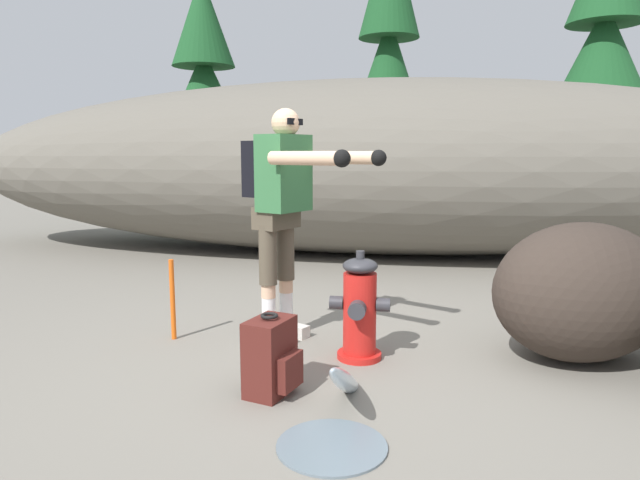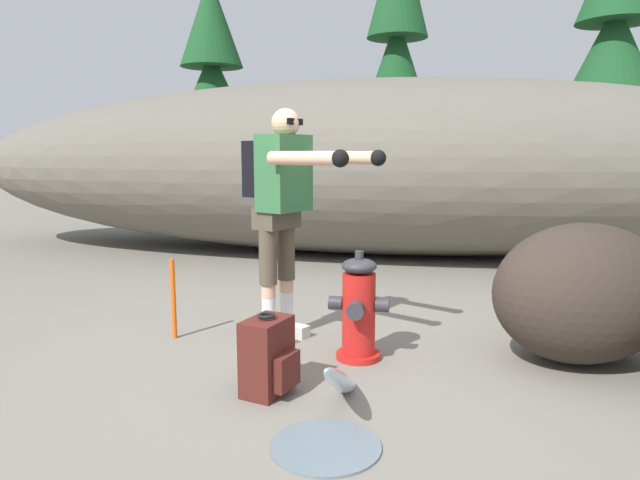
# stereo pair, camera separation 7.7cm
# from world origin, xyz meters

# --- Properties ---
(ground_plane) EXTENTS (56.00, 56.00, 0.04)m
(ground_plane) POSITION_xyz_m (0.00, 0.00, -0.02)
(ground_plane) COLOR slate
(dirt_embankment) EXTENTS (12.03, 3.20, 2.34)m
(dirt_embankment) POSITION_xyz_m (0.00, 4.16, 1.17)
(dirt_embankment) COLOR #666056
(dirt_embankment) RESTS_ON ground_plane
(fire_hydrant) EXTENTS (0.40, 0.35, 0.73)m
(fire_hydrant) POSITION_xyz_m (0.30, 0.05, 0.34)
(fire_hydrant) COLOR red
(fire_hydrant) RESTS_ON ground_plane
(hydrant_water_jet) EXTENTS (0.53, 1.31, 0.63)m
(hydrant_water_jet) POSITION_xyz_m (0.30, -0.73, 0.08)
(hydrant_water_jet) COLOR silver
(hydrant_water_jet) RESTS_ON ground_plane
(utility_worker) EXTENTS (1.04, 0.78, 1.67)m
(utility_worker) POSITION_xyz_m (-0.28, 0.34, 1.07)
(utility_worker) COLOR beige
(utility_worker) RESTS_ON ground_plane
(spare_backpack) EXTENTS (0.34, 0.34, 0.47)m
(spare_backpack) POSITION_xyz_m (-0.14, -0.60, 0.22)
(spare_backpack) COLOR #511E19
(spare_backpack) RESTS_ON ground_plane
(boulder_large) EXTENTS (1.51, 1.39, 0.92)m
(boulder_large) POSITION_xyz_m (1.74, 0.31, 0.46)
(boulder_large) COLOR #342B24
(boulder_large) RESTS_ON ground_plane
(pine_tree_far_left) EXTENTS (2.07, 2.07, 5.10)m
(pine_tree_far_left) POSITION_xyz_m (-3.98, 8.27, 2.86)
(pine_tree_far_left) COLOR #47331E
(pine_tree_far_left) RESTS_ON ground_plane
(pine_tree_left) EXTENTS (2.24, 2.24, 6.81)m
(pine_tree_left) POSITION_xyz_m (-0.17, 10.50, 3.60)
(pine_tree_left) COLOR #47331E
(pine_tree_left) RESTS_ON ground_plane
(pine_tree_center) EXTENTS (2.19, 2.19, 5.77)m
(pine_tree_center) POSITION_xyz_m (4.01, 8.29, 3.41)
(pine_tree_center) COLOR #47331E
(pine_tree_center) RESTS_ON ground_plane
(survey_stake) EXTENTS (0.04, 0.04, 0.60)m
(survey_stake) POSITION_xyz_m (-1.10, 0.20, 0.30)
(survey_stake) COLOR #E55914
(survey_stake) RESTS_ON ground_plane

